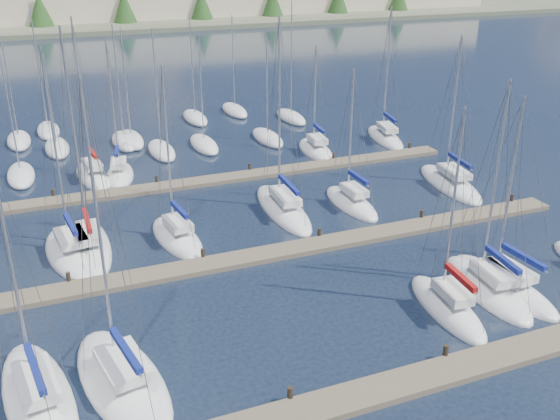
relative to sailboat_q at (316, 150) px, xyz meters
name	(u,v)px	position (x,y,z in m)	size (l,w,h in m)	color
ground	(141,102)	(-11.72, 25.95, -0.18)	(400.00, 400.00, 0.00)	#1B2637
dock_near	(381,390)	(-11.72, -32.03, -0.02)	(44.00, 1.93, 1.10)	#6B5E4C
dock_mid	(268,254)	(-11.72, -18.03, -0.02)	(44.00, 1.93, 1.10)	#6B5E4C
dock_far	(207,181)	(-11.72, -4.03, -0.02)	(44.00, 1.93, 1.10)	#6B5E4C
sailboat_q	(316,150)	(0.00, 0.00, 0.00)	(3.25, 7.25, 10.47)	white
sailboat_c	(122,380)	(-22.24, -27.08, 0.00)	(4.78, 9.29, 14.59)	white
sailboat_f	(504,285)	(-0.53, -26.78, 0.01)	(2.69, 8.23, 11.79)	white
sailboat_i	(90,246)	(-22.07, -12.77, 0.02)	(2.76, 9.12, 14.70)	white
sailboat_o	(120,175)	(-18.20, 0.04, 0.02)	(3.33, 6.47, 11.92)	white
sailboat_r	(385,138)	(8.14, 1.02, 0.01)	(3.96, 8.50, 13.45)	white
sailboat_k	(283,208)	(-8.13, -11.73, 0.01)	(3.12, 9.84, 14.58)	white
sailboat_h	(72,251)	(-23.20, -13.10, 0.00)	(3.94, 8.42, 13.66)	white
sailboat_j	(177,237)	(-16.51, -13.54, 0.01)	(3.27, 7.36, 12.21)	white
sailboat_d	(447,307)	(-4.99, -27.53, 0.01)	(2.93, 7.26, 11.84)	white
sailboat_n	(93,176)	(-20.36, 0.62, 0.02)	(3.10, 7.79, 13.78)	white
sailboat_e	(487,288)	(-1.64, -26.67, 0.01)	(3.44, 8.19, 12.74)	white
sailboat_l	(351,203)	(-2.94, -12.69, 0.01)	(2.32, 7.01, 10.92)	white
sailboat_m	(450,183)	(6.45, -12.05, 0.00)	(4.13, 9.39, 12.58)	white
sailboat_b	(38,398)	(-25.81, -26.94, 0.00)	(4.03, 9.34, 12.42)	white
distant_boats	(127,139)	(-16.06, 9.72, 0.12)	(36.93, 20.75, 13.30)	#9EA0A5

